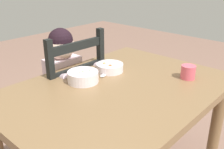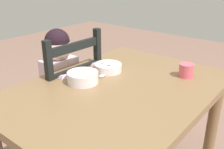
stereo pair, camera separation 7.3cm
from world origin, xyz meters
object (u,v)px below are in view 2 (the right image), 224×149
bowl_of_carrots (108,67)px  spoon (103,75)px  dining_table (118,105)px  bowl_of_peas (83,77)px  drinking_cup (186,70)px  dining_chair (64,103)px  child_figure (63,79)px

bowl_of_carrots → spoon: size_ratio=1.18×
dining_table → bowl_of_peas: size_ratio=7.19×
spoon → drinking_cup: bearing=-53.2°
drinking_cup → dining_chair: bearing=114.8°
dining_table → bowl_of_peas: (-0.08, 0.18, 0.14)m
dining_table → bowl_of_peas: bowl_of_peas is taller
dining_chair → bowl_of_carrots: size_ratio=5.88×
bowl_of_carrots → spoon: bearing=-163.3°
child_figure → spoon: size_ratio=6.96×
dining_table → spoon: size_ratio=8.76×
dining_chair → drinking_cup: dining_chair is taller
child_figure → bowl_of_peas: child_figure is taller
child_figure → drinking_cup: bearing=-65.2°
drinking_cup → dining_table: bearing=148.4°
child_figure → bowl_of_carrots: bearing=-70.1°
child_figure → bowl_of_carrots: size_ratio=5.92×
bowl_of_peas → spoon: 0.15m
dining_table → spoon: (0.07, 0.16, 0.11)m
child_figure → bowl_of_peas: bearing=-109.9°
bowl_of_peas → child_figure: bearing=70.1°
bowl_of_peas → spoon: (0.14, -0.02, -0.03)m
drinking_cup → bowl_of_peas: bearing=137.0°
drinking_cup → bowl_of_carrots: bearing=118.3°
dining_table → drinking_cup: 0.43m
dining_chair → bowl_of_carrots: dining_chair is taller
dining_table → spoon: 0.21m
dining_table → spoon: spoon is taller
dining_chair → spoon: size_ratio=6.91×
bowl_of_peas → drinking_cup: 0.58m
dining_chair → spoon: (0.04, -0.32, 0.27)m
child_figure → dining_chair: bearing=106.8°
dining_chair → spoon: bearing=-82.9°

